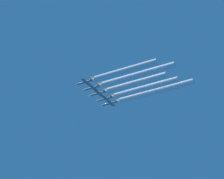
{
  "coord_description": "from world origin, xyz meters",
  "views": [
    {
      "loc": [
        -286.79,
        -168.91,
        2.05
      ],
      "look_at": [
        -0.08,
        -10.11,
        188.77
      ],
      "focal_mm": 93.56,
      "sensor_mm": 36.0,
      "label": 1
    }
  ],
  "objects_px": {
    "jet_far_left": "(85,82)",
    "jet_inner_left": "(92,88)",
    "jet_center": "(98,93)",
    "jet_far_right": "(110,103)",
    "jet_inner_right": "(105,99)"
  },
  "relations": [
    {
      "from": "jet_far_left",
      "to": "jet_inner_left",
      "type": "relative_size",
      "value": 1.0
    },
    {
      "from": "jet_far_left",
      "to": "jet_center",
      "type": "relative_size",
      "value": 1.0
    },
    {
      "from": "jet_far_right",
      "to": "jet_inner_left",
      "type": "bearing_deg",
      "value": -179.17
    },
    {
      "from": "jet_inner_right",
      "to": "jet_inner_left",
      "type": "bearing_deg",
      "value": 179.39
    },
    {
      "from": "jet_center",
      "to": "jet_inner_left",
      "type": "bearing_deg",
      "value": -178.77
    },
    {
      "from": "jet_inner_left",
      "to": "jet_inner_right",
      "type": "distance_m",
      "value": 16.71
    },
    {
      "from": "jet_inner_left",
      "to": "jet_inner_right",
      "type": "bearing_deg",
      "value": -0.61
    },
    {
      "from": "jet_center",
      "to": "jet_far_right",
      "type": "xyz_separation_m",
      "value": [
        16.26,
        0.18,
        0.27
      ]
    },
    {
      "from": "jet_center",
      "to": "jet_inner_right",
      "type": "bearing_deg",
      "value": -2.27
    },
    {
      "from": "jet_far_left",
      "to": "jet_center",
      "type": "bearing_deg",
      "value": -0.46
    },
    {
      "from": "jet_far_left",
      "to": "jet_far_right",
      "type": "height_order",
      "value": "jet_far_left"
    },
    {
      "from": "jet_inner_right",
      "to": "jet_far_right",
      "type": "height_order",
      "value": "jet_far_right"
    },
    {
      "from": "jet_inner_left",
      "to": "jet_inner_right",
      "type": "xyz_separation_m",
      "value": [
        16.71,
        -0.18,
        -0.15
      ]
    },
    {
      "from": "jet_far_right",
      "to": "jet_inner_right",
      "type": "bearing_deg",
      "value": -175.94
    },
    {
      "from": "jet_center",
      "to": "jet_far_right",
      "type": "distance_m",
      "value": 16.27
    }
  ]
}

